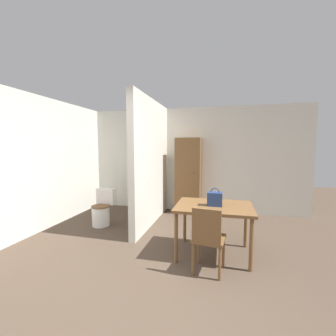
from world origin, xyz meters
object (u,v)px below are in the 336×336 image
toilet (103,209)px  handbag (215,199)px  wooden_cabinet (188,176)px  wooden_chair (208,237)px  dining_table (214,211)px

toilet → handbag: handbag is taller
toilet → wooden_cabinet: bearing=38.2°
wooden_chair → toilet: bearing=156.7°
wooden_chair → toilet: 2.54m
handbag → wooden_cabinet: size_ratio=0.15×
dining_table → wooden_chair: (-0.05, -0.54, -0.19)m
toilet → handbag: 2.42m
toilet → wooden_cabinet: (1.55, 1.22, 0.57)m
wooden_chair → toilet: size_ratio=1.19×
dining_table → handbag: bearing=-62.0°
dining_table → handbag: handbag is taller
handbag → wooden_cabinet: 2.11m
wooden_chair → handbag: size_ratio=3.28×
handbag → wooden_cabinet: wooden_cabinet is taller
wooden_chair → dining_table: bearing=92.6°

